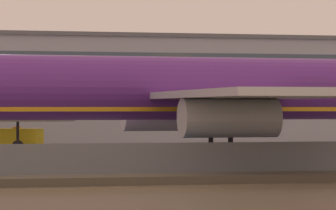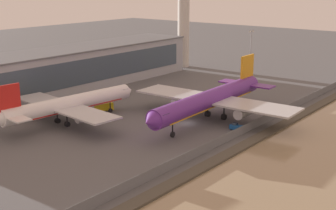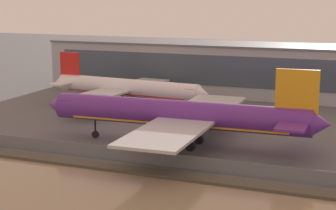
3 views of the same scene
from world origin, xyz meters
TOP-DOWN VIEW (x-y plane):
  - ground_plane at (0.00, 0.00)m, footprint 500.00×500.00m
  - shoreline_seawall at (0.00, -20.50)m, footprint 320.00×3.00m
  - perimeter_fence at (0.00, -16.00)m, footprint 280.00×0.10m
  - cargo_jet_purple at (6.45, -3.15)m, footprint 54.08×46.54m
  - passenger_jet_white_red at (-19.14, 24.62)m, footprint 43.60×37.44m
  - baggage_tug at (3.10, -12.96)m, footprint 1.66×3.23m
  - ops_van at (-5.23, 26.06)m, footprint 5.58×4.26m
  - terminal_building at (2.62, 55.25)m, footprint 113.93×19.40m

SIDE VIEW (x-z plane):
  - ground_plane at x=0.00m, z-range 0.00..0.00m
  - shoreline_seawall at x=0.00m, z-range 0.00..0.50m
  - baggage_tug at x=3.10m, z-range -0.09..1.71m
  - perimeter_fence at x=0.00m, z-range 0.00..2.23m
  - ops_van at x=-5.23m, z-range 0.04..2.52m
  - passenger_jet_white_red at x=-19.14m, z-range -1.55..11.52m
  - cargo_jet_purple at x=6.45m, z-range -1.79..13.32m
  - terminal_building at x=2.62m, z-range 0.01..14.10m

